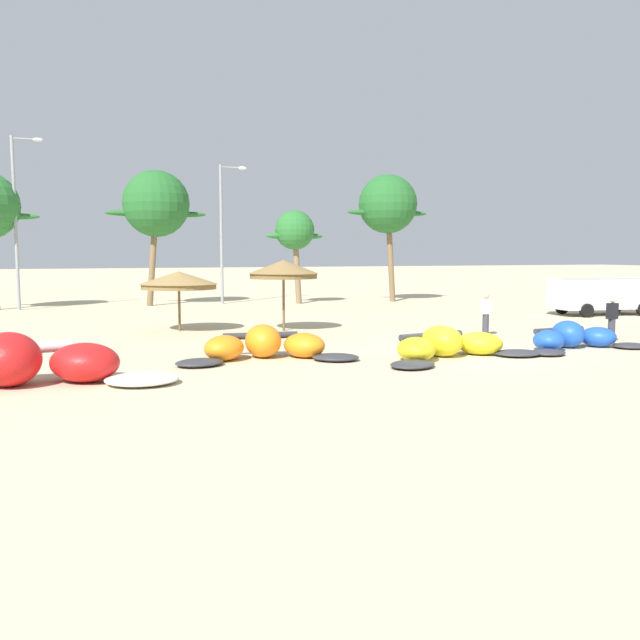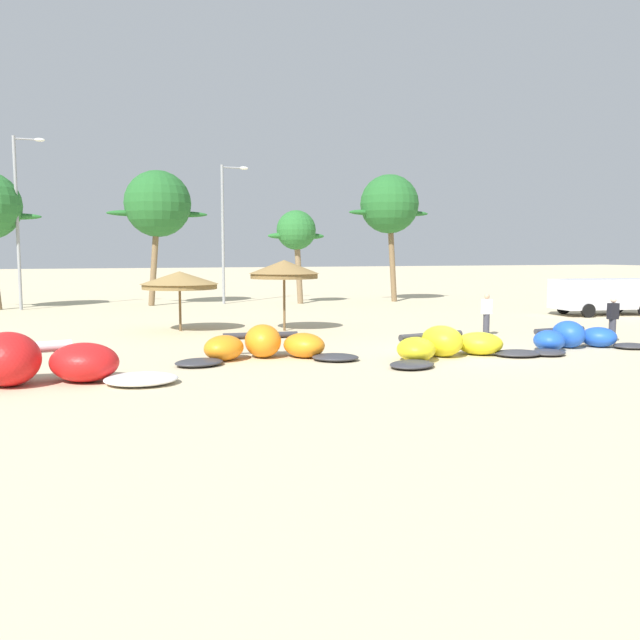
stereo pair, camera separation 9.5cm
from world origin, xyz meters
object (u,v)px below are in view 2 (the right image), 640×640
palm_left (158,205)px  lamppost_west (19,214)px  parked_van (602,294)px  palm_left_of_gap (296,232)px  kite_far_left (11,368)px  beach_umbrella_near_van (180,280)px  palm_center_left (389,205)px  kite_left (264,346)px  lamppost_west_center (225,226)px  kite_left_of_center (448,346)px  kite_center (574,338)px  person_near_kites (613,320)px  person_by_umbrellas (487,315)px

palm_left → lamppost_west: lamppost_west is taller
parked_van → palm_left_of_gap: (-12.13, 12.78, 3.38)m
kite_far_left → beach_umbrella_near_van: beach_umbrella_near_van is taller
beach_umbrella_near_van → palm_center_left: bearing=37.9°
kite_left → lamppost_west_center: size_ratio=0.65×
kite_left_of_center → parked_van: parked_van is taller
kite_far_left → parked_van: (26.71, 9.79, 0.60)m
lamppost_west → kite_center: bearing=-52.0°
kite_far_left → kite_left: size_ratio=1.33×
palm_left_of_gap → lamppost_west: (-15.72, 1.04, 0.81)m
palm_left → kite_left: bearing=-89.2°
kite_far_left → person_near_kites: (19.03, 1.21, 0.32)m
beach_umbrella_near_van → parked_van: beach_umbrella_near_van is taller
beach_umbrella_near_van → person_by_umbrellas: 12.16m
parked_van → palm_left: size_ratio=0.68×
kite_center → lamppost_west: lamppost_west is taller
kite_far_left → parked_van: parked_van is taller
beach_umbrella_near_van → person_by_umbrellas: size_ratio=1.94×
kite_center → palm_left_of_gap: size_ratio=0.85×
lamppost_west → palm_left_of_gap: bearing=-3.8°
palm_left → lamppost_west: 7.60m
palm_center_left → palm_left_of_gap: bearing=176.5°
kite_left_of_center → lamppost_west: size_ratio=0.60×
palm_left_of_gap → lamppost_west_center: 4.42m
kite_left → person_near_kites: person_near_kites is taller
kite_left → lamppost_west: lamppost_west is taller
person_near_kites → lamppost_west_center: (-8.58, 22.92, 3.98)m
kite_center → parked_van: 13.53m
palm_left → palm_left_of_gap: size_ratio=1.39×
person_near_kites → palm_center_left: bearing=85.2°
palm_left → lamppost_west_center: lamppost_west_center is taller
kite_left → kite_far_left: bearing=-162.1°
kite_left → kite_left_of_center: (5.24, -1.76, -0.02)m
kite_center → beach_umbrella_near_van: 15.02m
kite_far_left → person_by_umbrellas: bearing=15.5°
kite_left → parked_van: 21.42m
person_by_umbrellas → kite_left_of_center: bearing=-135.6°
kite_far_left → kite_left: bearing=17.9°
kite_far_left → palm_left: size_ratio=0.92×
kite_left → palm_left_of_gap: 22.26m
parked_van → person_by_umbrellas: parked_van is taller
person_by_umbrellas → palm_center_left: bearing=75.2°
palm_center_left → lamppost_west: (-21.93, 1.43, -0.97)m
kite_far_left → person_near_kites: bearing=3.6°
kite_left → palm_left: palm_left is taller
kite_left → kite_center: 10.24m
lamppost_west_center → beach_umbrella_near_van: bearing=-109.7°
kite_far_left → beach_umbrella_near_van: size_ratio=2.35×
palm_left_of_gap → lamppost_west_center: bearing=159.5°
kite_left → palm_left_of_gap: bearing=68.9°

